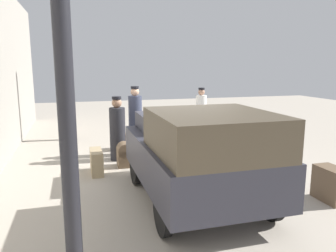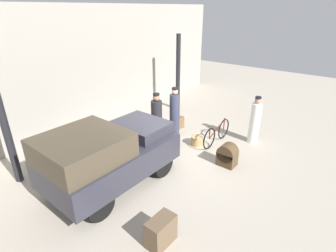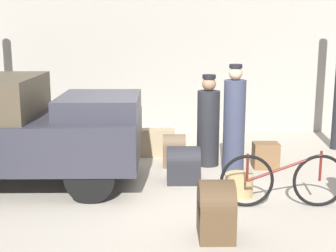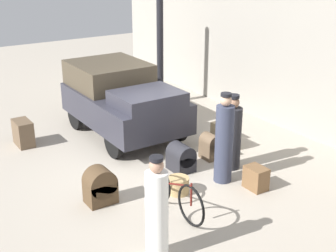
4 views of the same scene
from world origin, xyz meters
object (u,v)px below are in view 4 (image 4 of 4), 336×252
object	(u,v)px
trunk_wicker_pale	(23,133)
suitcase_small_leather	(181,158)
bicycle	(174,193)
truck	(121,98)
wicker_basket	(178,185)
trunk_barrel_dark	(100,186)
conductor_in_dark_uniform	(232,135)
suitcase_black_upright	(210,146)
porter_carrying_trunk	(157,212)
trunk_umber_medium	(256,178)
porter_standing_middle	(224,141)
suitcase_tan_flat	(224,136)

from	to	relation	value
trunk_wicker_pale	suitcase_small_leather	size ratio (longest dim) A/B	1.07
bicycle	truck	bearing A→B (deg)	164.91
wicker_basket	trunk_barrel_dark	xyz separation A→B (m)	(-0.50, -1.40, 0.17)
conductor_in_dark_uniform	suitcase_black_upright	distance (m)	0.75
suitcase_small_leather	wicker_basket	bearing A→B (deg)	-37.82
porter_carrying_trunk	trunk_barrel_dark	bearing A→B (deg)	-179.81
truck	trunk_wicker_pale	xyz separation A→B (m)	(-0.61, -2.33, -0.63)
trunk_umber_medium	trunk_barrel_dark	xyz separation A→B (m)	(-1.19, -2.75, 0.10)
porter_standing_middle	suitcase_small_leather	xyz separation A→B (m)	(-0.86, -0.43, -0.57)
suitcase_small_leather	bicycle	bearing A→B (deg)	-38.99
conductor_in_dark_uniform	porter_standing_middle	bearing A→B (deg)	-54.73
suitcase_black_upright	conductor_in_dark_uniform	bearing A→B (deg)	7.43
wicker_basket	porter_carrying_trunk	size ratio (longest dim) A/B	0.25
suitcase_tan_flat	trunk_barrel_dark	size ratio (longest dim) A/B	1.06
wicker_basket	suitcase_black_upright	xyz separation A→B (m)	(-0.92, 1.49, 0.14)
trunk_wicker_pale	trunk_umber_medium	bearing A→B (deg)	33.72
trunk_umber_medium	suitcase_small_leather	bearing A→B (deg)	-153.30
suitcase_small_leather	trunk_barrel_dark	distance (m)	2.03
porter_standing_middle	suitcase_tan_flat	xyz separation A→B (m)	(-1.32, 1.13, -0.59)
bicycle	suitcase_tan_flat	distance (m)	3.18
conductor_in_dark_uniform	suitcase_black_upright	world-z (taller)	conductor_in_dark_uniform
suitcase_small_leather	suitcase_black_upright	size ratio (longest dim) A/B	1.01
porter_standing_middle	trunk_umber_medium	size ratio (longest dim) A/B	4.07
truck	wicker_basket	size ratio (longest dim) A/B	8.43
wicker_basket	trunk_umber_medium	world-z (taller)	trunk_umber_medium
suitcase_black_upright	trunk_umber_medium	size ratio (longest dim) A/B	1.28
truck	porter_standing_middle	xyz separation A→B (m)	(3.40, 0.45, -0.08)
wicker_basket	trunk_wicker_pale	world-z (taller)	trunk_wicker_pale
conductor_in_dark_uniform	trunk_umber_medium	world-z (taller)	conductor_in_dark_uniform
wicker_basket	suitcase_small_leather	size ratio (longest dim) A/B	0.70
truck	suitcase_black_upright	xyz separation A→B (m)	(2.42, 0.90, -0.64)
conductor_in_dark_uniform	suitcase_small_leather	size ratio (longest dim) A/B	2.78
porter_carrying_trunk	suitcase_tan_flat	size ratio (longest dim) A/B	2.28
trunk_barrel_dark	conductor_in_dark_uniform	bearing A→B (deg)	86.35
porter_carrying_trunk	trunk_umber_medium	bearing A→B (deg)	105.38
bicycle	suitcase_small_leather	size ratio (longest dim) A/B	2.98
wicker_basket	trunk_barrel_dark	distance (m)	1.49
porter_standing_middle	suitcase_small_leather	bearing A→B (deg)	-153.57
bicycle	suitcase_tan_flat	world-z (taller)	bicycle
truck	wicker_basket	world-z (taller)	truck
conductor_in_dark_uniform	suitcase_small_leather	bearing A→B (deg)	-116.70
wicker_basket	suitcase_small_leather	world-z (taller)	suitcase_small_leather
porter_carrying_trunk	bicycle	bearing A→B (deg)	134.33
bicycle	suitcase_tan_flat	size ratio (longest dim) A/B	2.37
suitcase_tan_flat	suitcase_black_upright	bearing A→B (deg)	-63.76
trunk_wicker_pale	porter_carrying_trunk	bearing A→B (deg)	3.69
truck	trunk_barrel_dark	size ratio (longest dim) A/B	4.99
trunk_wicker_pale	suitcase_tan_flat	distance (m)	4.75
trunk_barrel_dark	trunk_umber_medium	bearing A→B (deg)	66.70
truck	trunk_barrel_dark	bearing A→B (deg)	-34.97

